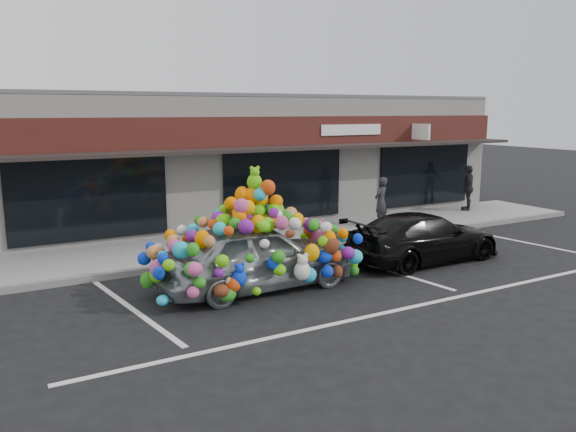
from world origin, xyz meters
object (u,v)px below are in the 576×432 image
pedestrian_c (468,188)px  pedestrian_a (381,201)px  toy_car (256,248)px  black_sedan (424,237)px

pedestrian_c → pedestrian_a: bearing=-40.1°
pedestrian_c → toy_car: bearing=-27.1°
toy_car → pedestrian_c: size_ratio=2.77×
pedestrian_a → black_sedan: bearing=43.5°
black_sedan → pedestrian_a: 3.84m
black_sedan → pedestrian_c: pedestrian_c is taller
pedestrian_a → toy_car: bearing=5.2°
black_sedan → pedestrian_c: (6.00, 4.22, 0.36)m
black_sedan → pedestrian_a: size_ratio=2.76×
black_sedan → pedestrian_c: 7.35m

